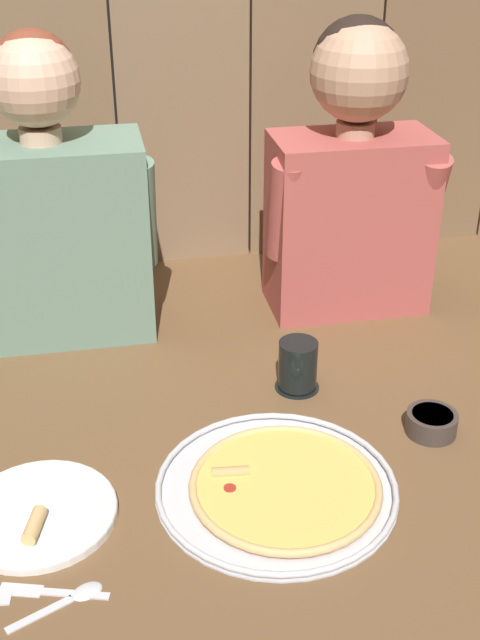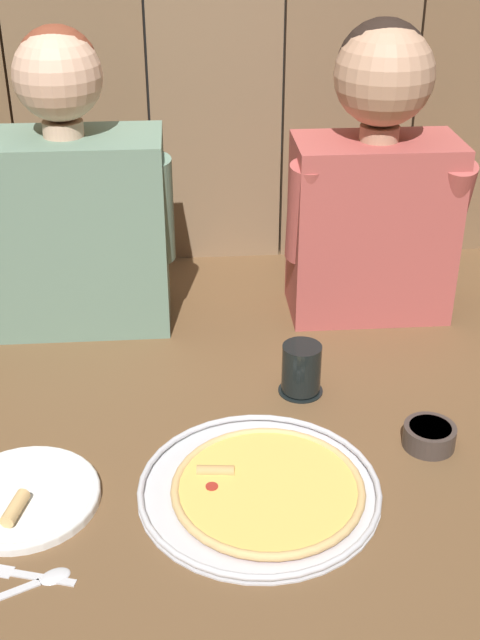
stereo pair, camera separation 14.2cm
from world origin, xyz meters
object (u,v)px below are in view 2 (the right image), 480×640
at_px(drinking_glass, 301,369).
at_px(diner_left, 71,200).
at_px(diner_right, 376,177).
at_px(dipping_bowl, 429,435).
at_px(dinner_plate, 23,497).
at_px(pizza_tray, 263,489).

xyz_separation_m(drinking_glass, diner_left, (-0.44, 0.32, 0.23)).
xyz_separation_m(diner_left, diner_right, (0.63, 0.00, 0.03)).
xyz_separation_m(dipping_bowl, diner_right, (-0.00, 0.50, 0.29)).
relative_size(dinner_plate, diner_right, 0.38).
bearing_deg(diner_left, diner_right, 0.10).
height_order(dinner_plate, diner_right, diner_right).
bearing_deg(diner_right, dipping_bowl, -89.45).
bearing_deg(dinner_plate, dipping_bowl, 7.70).
relative_size(drinking_glass, dipping_bowl, 1.11).
bearing_deg(dinner_plate, diner_left, 86.23).
xyz_separation_m(dinner_plate, dipping_bowl, (0.67, 0.09, 0.01)).
relative_size(pizza_tray, diner_right, 0.62).
bearing_deg(pizza_tray, drinking_glass, 70.39).
bearing_deg(drinking_glass, dipping_bowl, -42.80).
distance_m(dinner_plate, dipping_bowl, 0.68).
distance_m(pizza_tray, dinner_plate, 0.38).
bearing_deg(pizza_tray, diner_right, 64.07).
relative_size(dipping_bowl, diner_left, 0.15).
relative_size(pizza_tray, dinner_plate, 1.61).
relative_size(dinner_plate, dipping_bowl, 2.67).
bearing_deg(dipping_bowl, drinking_glass, 137.20).
bearing_deg(drinking_glass, pizza_tray, -109.61).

